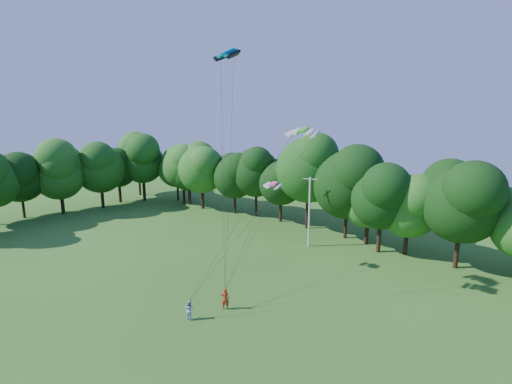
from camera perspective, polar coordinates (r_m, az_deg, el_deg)
The scene contains 9 objects.
utility_pole at distance 48.95m, azimuth 7.61°, elevation -2.77°, with size 1.69×0.52×8.66m.
kite_flyer_left at distance 35.08m, azimuth -4.44°, elevation -14.94°, with size 0.69×0.45×1.89m, color #B43217.
kite_flyer_right at distance 34.01m, azimuth -9.49°, elevation -16.23°, with size 0.80×0.62×1.64m, color #ABC2ED.
kite_teal at distance 35.20m, azimuth -4.13°, elevation 19.37°, with size 2.96×1.99×0.67m.
kite_green at distance 33.92m, azimuth 6.72°, elevation 8.80°, with size 2.85×1.46×0.49m.
kite_pink at distance 40.62m, azimuth 2.45°, elevation 1.17°, with size 1.88×0.93×0.40m.
tree_back_west at distance 70.33m, azimuth -9.61°, elevation 3.56°, with size 7.39×7.39×10.76m.
tree_back_center at distance 48.23m, azimuth 17.54°, elevation -0.36°, with size 7.68×7.68×11.16m.
tree_flank_west at distance 70.47m, azimuth -26.42°, elevation 3.27°, with size 8.44×8.44×12.27m.
Camera 1 is at (19.62, -10.88, 16.80)m, focal length 28.00 mm.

